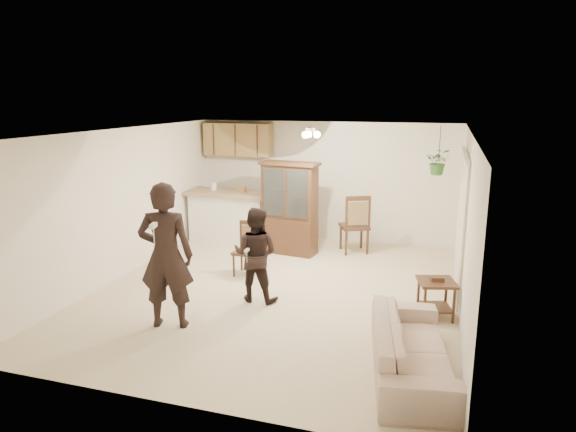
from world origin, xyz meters
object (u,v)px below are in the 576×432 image
(china_hutch, at_px, (289,209))
(sofa, at_px, (412,342))
(child, at_px, (256,257))
(chair_bar, at_px, (247,260))
(chair_hutch_left, at_px, (275,226))
(chair_hutch_right, at_px, (354,236))
(side_table, at_px, (436,298))
(adult, at_px, (166,262))

(china_hutch, bearing_deg, sofa, -48.18)
(child, xyz_separation_m, chair_bar, (-0.55, 1.01, -0.42))
(chair_bar, xyz_separation_m, chair_hutch_left, (-0.28, 2.34, 0.03))
(china_hutch, xyz_separation_m, chair_hutch_left, (-0.61, 0.91, -0.60))
(china_hutch, relative_size, chair_hutch_right, 1.54)
(child, height_order, chair_bar, child)
(sofa, relative_size, china_hutch, 1.04)
(chair_hutch_left, bearing_deg, chair_bar, -34.09)
(child, bearing_deg, chair_hutch_right, -108.00)
(china_hutch, relative_size, side_table, 2.98)
(sofa, distance_m, adult, 3.25)
(adult, bearing_deg, sofa, 159.74)
(child, distance_m, china_hutch, 2.46)
(adult, relative_size, chair_hutch_right, 1.54)
(side_table, bearing_deg, chair_hutch_right, 120.68)
(child, height_order, side_table, child)
(side_table, relative_size, chair_bar, 0.66)
(chair_bar, bearing_deg, china_hutch, 78.29)
(child, relative_size, side_table, 2.24)
(adult, height_order, chair_hutch_left, adult)
(side_table, height_order, chair_hutch_right, chair_hutch_right)
(chair_hutch_right, bearing_deg, china_hutch, -5.22)
(chair_hutch_left, xyz_separation_m, chair_hutch_right, (1.81, -0.46, 0.04))
(adult, distance_m, side_table, 3.71)
(china_hutch, height_order, side_table, china_hutch)
(china_hutch, relative_size, chair_bar, 1.96)
(sofa, bearing_deg, adult, 75.23)
(sofa, xyz_separation_m, chair_hutch_left, (-3.22, 4.82, -0.08))
(adult, relative_size, china_hutch, 1.00)
(sofa, xyz_separation_m, child, (-2.39, 1.47, 0.31))
(adult, distance_m, chair_hutch_right, 4.48)
(chair_hutch_left, bearing_deg, sofa, -7.09)
(china_hutch, bearing_deg, chair_hutch_right, 28.45)
(adult, relative_size, chair_hutch_left, 1.78)
(sofa, height_order, chair_bar, chair_bar)
(child, xyz_separation_m, chair_hutch_right, (0.98, 2.88, -0.35))
(adult, height_order, chair_hutch_right, adult)
(side_table, relative_size, chair_hutch_right, 0.52)
(china_hutch, bearing_deg, chair_bar, -95.07)
(china_hutch, distance_m, side_table, 3.69)
(side_table, distance_m, chair_hutch_right, 3.19)
(chair_hutch_right, bearing_deg, chair_bar, 25.19)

